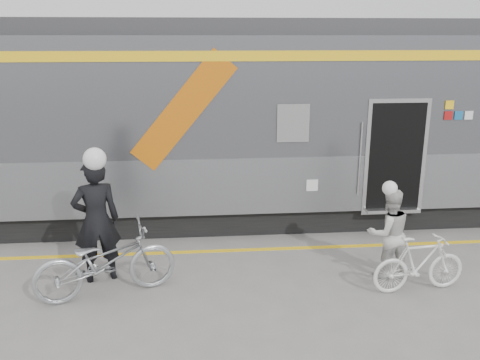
{
  "coord_description": "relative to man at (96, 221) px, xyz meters",
  "views": [
    {
      "loc": [
        -0.35,
        -6.42,
        3.79
      ],
      "look_at": [
        0.36,
        1.6,
        1.5
      ],
      "focal_mm": 38.0,
      "sensor_mm": 36.0,
      "label": 1
    }
  ],
  "objects": [
    {
      "name": "helmet_man",
      "position": [
        0.0,
        0.0,
        1.17
      ],
      "size": [
        0.35,
        0.35,
        0.35
      ],
      "primitive_type": "sphere",
      "color": "white",
      "rests_on": "man"
    },
    {
      "name": "train",
      "position": [
        3.18,
        2.97,
        1.05
      ],
      "size": [
        24.0,
        3.17,
        4.1
      ],
      "color": "black",
      "rests_on": "ground"
    },
    {
      "name": "man",
      "position": [
        0.0,
        0.0,
        0.0
      ],
      "size": [
        0.84,
        0.68,
        2.0
      ],
      "primitive_type": "imported",
      "rotation": [
        0.0,
        0.0,
        3.45
      ],
      "color": "black",
      "rests_on": "ground"
    },
    {
      "name": "helmet_woman",
      "position": [
        4.63,
        -0.28,
        0.59
      ],
      "size": [
        0.24,
        0.24,
        0.24
      ],
      "primitive_type": "sphere",
      "color": "white",
      "rests_on": "woman"
    },
    {
      "name": "woman",
      "position": [
        4.63,
        -0.28,
        -0.26
      ],
      "size": [
        0.77,
        0.63,
        1.48
      ],
      "primitive_type": "imported",
      "rotation": [
        0.0,
        0.0,
        3.25
      ],
      "color": "beige",
      "rests_on": "ground"
    },
    {
      "name": "bicycle_right",
      "position": [
        4.93,
        -0.83,
        -0.55
      ],
      "size": [
        1.52,
        0.57,
        0.89
      ],
      "primitive_type": "imported",
      "rotation": [
        0.0,
        0.0,
        1.67
      ],
      "color": "white",
      "rests_on": "ground"
    },
    {
      "name": "safety_strip",
      "position": [
        1.94,
        0.93,
        -1.0
      ],
      "size": [
        24.0,
        0.12,
        0.01
      ],
      "primitive_type": "cube",
      "color": "yellow",
      "rests_on": "ground"
    },
    {
      "name": "ground",
      "position": [
        1.94,
        -1.22,
        -1.0
      ],
      "size": [
        90.0,
        90.0,
        0.0
      ],
      "primitive_type": "plane",
      "color": "slate",
      "rests_on": "ground"
    },
    {
      "name": "bicycle_left",
      "position": [
        0.2,
        -0.55,
        -0.45
      ],
      "size": [
        2.22,
        1.33,
        1.1
      ],
      "primitive_type": "imported",
      "rotation": [
        0.0,
        0.0,
        1.88
      ],
      "color": "#A7ABAF",
      "rests_on": "ground"
    }
  ]
}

